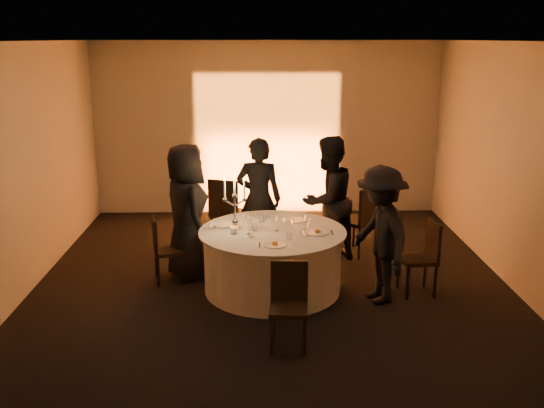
{
  "coord_description": "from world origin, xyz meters",
  "views": [
    {
      "loc": [
        -0.18,
        -7.02,
        3.04
      ],
      "look_at": [
        0.0,
        0.2,
        1.05
      ],
      "focal_mm": 40.0,
      "sensor_mm": 36.0,
      "label": 1
    }
  ],
  "objects_px": {
    "guest_back_right": "(328,200)",
    "chair_front": "(289,300)",
    "coffee_cup": "(234,231)",
    "chair_left": "(163,246)",
    "candelabra": "(235,209)",
    "chair_back_left": "(226,209)",
    "guest_back_left": "(259,199)",
    "chair_back_right": "(362,217)",
    "banquet_table": "(272,260)",
    "chair_right": "(424,253)",
    "guest_left": "(187,212)",
    "guest_right": "(380,235)"
  },
  "relations": [
    {
      "from": "guest_left",
      "to": "chair_front",
      "type": "bearing_deg",
      "value": -170.75
    },
    {
      "from": "chair_back_right",
      "to": "guest_back_left",
      "type": "distance_m",
      "value": 1.51
    },
    {
      "from": "chair_front",
      "to": "guest_back_right",
      "type": "height_order",
      "value": "guest_back_right"
    },
    {
      "from": "chair_front",
      "to": "chair_left",
      "type": "bearing_deg",
      "value": 136.56
    },
    {
      "from": "candelabra",
      "to": "chair_back_left",
      "type": "bearing_deg",
      "value": 96.84
    },
    {
      "from": "guest_back_right",
      "to": "coffee_cup",
      "type": "height_order",
      "value": "guest_back_right"
    },
    {
      "from": "guest_left",
      "to": "guest_back_right",
      "type": "bearing_deg",
      "value": -99.23
    },
    {
      "from": "guest_back_left",
      "to": "guest_right",
      "type": "xyz_separation_m",
      "value": [
        1.41,
        -1.49,
        -0.05
      ]
    },
    {
      "from": "chair_left",
      "to": "chair_back_left",
      "type": "relative_size",
      "value": 0.81
    },
    {
      "from": "guest_back_left",
      "to": "chair_front",
      "type": "bearing_deg",
      "value": 104.61
    },
    {
      "from": "chair_back_right",
      "to": "guest_left",
      "type": "relative_size",
      "value": 0.57
    },
    {
      "from": "guest_right",
      "to": "guest_back_right",
      "type": "bearing_deg",
      "value": -176.6
    },
    {
      "from": "banquet_table",
      "to": "chair_front",
      "type": "bearing_deg",
      "value": -84.71
    },
    {
      "from": "guest_back_right",
      "to": "guest_right",
      "type": "relative_size",
      "value": 1.08
    },
    {
      "from": "guest_left",
      "to": "guest_right",
      "type": "relative_size",
      "value": 1.07
    },
    {
      "from": "chair_left",
      "to": "guest_back_right",
      "type": "bearing_deg",
      "value": -86.11
    },
    {
      "from": "guest_back_right",
      "to": "chair_front",
      "type": "bearing_deg",
      "value": 35.6
    },
    {
      "from": "banquet_table",
      "to": "chair_back_left",
      "type": "height_order",
      "value": "chair_back_left"
    },
    {
      "from": "chair_back_left",
      "to": "candelabra",
      "type": "distance_m",
      "value": 1.58
    },
    {
      "from": "chair_right",
      "to": "chair_front",
      "type": "relative_size",
      "value": 1.06
    },
    {
      "from": "chair_back_left",
      "to": "guest_right",
      "type": "height_order",
      "value": "guest_right"
    },
    {
      "from": "banquet_table",
      "to": "coffee_cup",
      "type": "bearing_deg",
      "value": -166.64
    },
    {
      "from": "chair_right",
      "to": "chair_left",
      "type": "bearing_deg",
      "value": -103.2
    },
    {
      "from": "guest_back_left",
      "to": "guest_back_right",
      "type": "height_order",
      "value": "guest_back_right"
    },
    {
      "from": "coffee_cup",
      "to": "candelabra",
      "type": "height_order",
      "value": "candelabra"
    },
    {
      "from": "chair_back_right",
      "to": "chair_right",
      "type": "relative_size",
      "value": 1.1
    },
    {
      "from": "chair_right",
      "to": "guest_back_left",
      "type": "bearing_deg",
      "value": -127.96
    },
    {
      "from": "chair_front",
      "to": "guest_right",
      "type": "relative_size",
      "value": 0.53
    },
    {
      "from": "chair_back_right",
      "to": "banquet_table",
      "type": "bearing_deg",
      "value": -1.01
    },
    {
      "from": "chair_left",
      "to": "coffee_cup",
      "type": "distance_m",
      "value": 1.06
    },
    {
      "from": "guest_back_left",
      "to": "guest_back_right",
      "type": "distance_m",
      "value": 0.96
    },
    {
      "from": "banquet_table",
      "to": "guest_back_left",
      "type": "relative_size",
      "value": 1.04
    },
    {
      "from": "chair_front",
      "to": "coffee_cup",
      "type": "xyz_separation_m",
      "value": [
        -0.59,
        1.29,
        0.31
      ]
    },
    {
      "from": "banquet_table",
      "to": "guest_back_right",
      "type": "relative_size",
      "value": 1.02
    },
    {
      "from": "chair_left",
      "to": "guest_left",
      "type": "relative_size",
      "value": 0.49
    },
    {
      "from": "chair_left",
      "to": "chair_back_left",
      "type": "distance_m",
      "value": 1.51
    },
    {
      "from": "chair_front",
      "to": "guest_back_right",
      "type": "relative_size",
      "value": 0.49
    },
    {
      "from": "banquet_table",
      "to": "chair_left",
      "type": "relative_size",
      "value": 2.1
    },
    {
      "from": "chair_back_left",
      "to": "chair_front",
      "type": "relative_size",
      "value": 1.21
    },
    {
      "from": "chair_front",
      "to": "guest_back_right",
      "type": "xyz_separation_m",
      "value": [
        0.65,
        2.37,
        0.4
      ]
    },
    {
      "from": "guest_back_right",
      "to": "chair_back_right",
      "type": "bearing_deg",
      "value": 167.56
    },
    {
      "from": "guest_left",
      "to": "guest_right",
      "type": "height_order",
      "value": "guest_left"
    },
    {
      "from": "chair_back_left",
      "to": "coffee_cup",
      "type": "bearing_deg",
      "value": 115.64
    },
    {
      "from": "guest_back_left",
      "to": "candelabra",
      "type": "relative_size",
      "value": 2.47
    },
    {
      "from": "candelabra",
      "to": "guest_right",
      "type": "bearing_deg",
      "value": -14.91
    },
    {
      "from": "chair_back_left",
      "to": "guest_back_left",
      "type": "relative_size",
      "value": 0.61
    },
    {
      "from": "chair_back_left",
      "to": "guest_right",
      "type": "bearing_deg",
      "value": 153.64
    },
    {
      "from": "banquet_table",
      "to": "chair_right",
      "type": "relative_size",
      "value": 1.96
    },
    {
      "from": "banquet_table",
      "to": "guest_back_left",
      "type": "xyz_separation_m",
      "value": [
        -0.16,
        1.13,
        0.48
      ]
    },
    {
      "from": "chair_left",
      "to": "chair_front",
      "type": "xyz_separation_m",
      "value": [
        1.51,
        -1.7,
        0.01
      ]
    }
  ]
}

